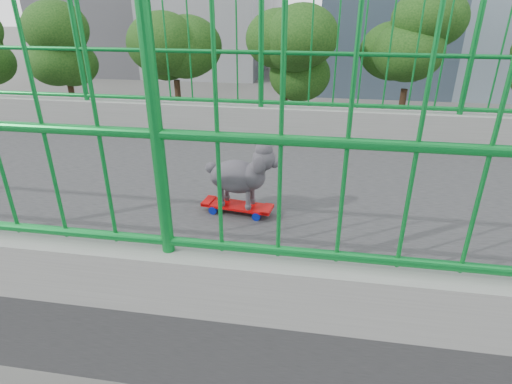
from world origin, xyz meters
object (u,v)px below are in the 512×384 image
Objects in this scene: skateboard at (237,207)px; car_1 at (498,259)px; car_4 at (311,150)px; car_3 at (313,174)px; poodle at (241,174)px.

car_1 is (-9.65, 6.43, -6.27)m from skateboard.
skateboard is 0.11× the size of car_4.
car_3 is (-6.40, -6.14, -0.09)m from car_1.
car_1 is 0.99× the size of car_3.
car_3 is at bearing -173.44° from skateboard.
skateboard reaches higher than car_1.
poodle reaches higher than car_3.
skateboard is 13.18m from car_1.
skateboard is 20.24m from car_4.
car_1 is 8.87m from car_3.
poodle is 17.36m from car_3.
car_1 is at bearing 153.91° from skateboard.
poodle is (0.00, 0.03, 0.24)m from skateboard.
skateboard is at bearing 178.97° from car_3.
poodle reaches higher than car_4.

